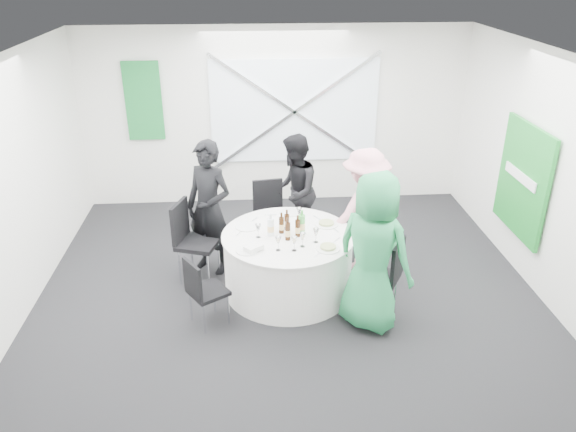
{
  "coord_description": "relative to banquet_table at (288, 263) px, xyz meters",
  "views": [
    {
      "loc": [
        -0.42,
        -5.62,
        3.76
      ],
      "look_at": [
        0.0,
        0.2,
        1.0
      ],
      "focal_mm": 35.0,
      "sensor_mm": 36.0,
      "label": 1
    }
  ],
  "objects": [
    {
      "name": "floor",
      "position": [
        0.0,
        -0.2,
        -0.38
      ],
      "size": [
        6.0,
        6.0,
        0.0
      ],
      "primitive_type": "plane",
      "color": "black",
      "rests_on": "ground"
    },
    {
      "name": "ceiling",
      "position": [
        0.0,
        -0.2,
        2.42
      ],
      "size": [
        6.0,
        6.0,
        0.0
      ],
      "primitive_type": "plane",
      "rotation": [
        3.14,
        0.0,
        0.0
      ],
      "color": "white",
      "rests_on": "wall_back"
    },
    {
      "name": "wall_back",
      "position": [
        0.0,
        2.8,
        1.02
      ],
      "size": [
        6.0,
        0.0,
        6.0
      ],
      "primitive_type": "plane",
      "rotation": [
        1.57,
        0.0,
        0.0
      ],
      "color": "white",
      "rests_on": "floor"
    },
    {
      "name": "wall_front",
      "position": [
        0.0,
        -3.2,
        1.02
      ],
      "size": [
        6.0,
        0.0,
        6.0
      ],
      "primitive_type": "plane",
      "rotation": [
        -1.57,
        0.0,
        0.0
      ],
      "color": "white",
      "rests_on": "floor"
    },
    {
      "name": "wall_left",
      "position": [
        -3.0,
        -0.2,
        1.02
      ],
      "size": [
        0.0,
        6.0,
        6.0
      ],
      "primitive_type": "plane",
      "rotation": [
        1.57,
        0.0,
        1.57
      ],
      "color": "white",
      "rests_on": "floor"
    },
    {
      "name": "wall_right",
      "position": [
        3.0,
        -0.2,
        1.02
      ],
      "size": [
        0.0,
        6.0,
        6.0
      ],
      "primitive_type": "plane",
      "rotation": [
        1.57,
        0.0,
        -1.57
      ],
      "color": "white",
      "rests_on": "floor"
    },
    {
      "name": "window_panel",
      "position": [
        0.3,
        2.76,
        1.12
      ],
      "size": [
        2.6,
        0.03,
        1.6
      ],
      "primitive_type": "cube",
      "color": "silver",
      "rests_on": "wall_back"
    },
    {
      "name": "window_brace_a",
      "position": [
        0.3,
        2.72,
        1.12
      ],
      "size": [
        2.63,
        0.05,
        1.84
      ],
      "primitive_type": "cube",
      "rotation": [
        0.0,
        0.97,
        0.0
      ],
      "color": "silver",
      "rests_on": "window_panel"
    },
    {
      "name": "window_brace_b",
      "position": [
        0.3,
        2.72,
        1.12
      ],
      "size": [
        2.63,
        0.05,
        1.84
      ],
      "primitive_type": "cube",
      "rotation": [
        0.0,
        -0.97,
        0.0
      ],
      "color": "silver",
      "rests_on": "window_panel"
    },
    {
      "name": "green_banner",
      "position": [
        -2.0,
        2.75,
        1.32
      ],
      "size": [
        0.55,
        0.04,
        1.2
      ],
      "primitive_type": "cube",
      "color": "#166E37",
      "rests_on": "wall_back"
    },
    {
      "name": "green_sign",
      "position": [
        2.94,
        0.4,
        0.82
      ],
      "size": [
        0.05,
        1.2,
        1.4
      ],
      "primitive_type": "cube",
      "color": "#188429",
      "rests_on": "wall_right"
    },
    {
      "name": "banquet_table",
      "position": [
        0.0,
        0.0,
        0.0
      ],
      "size": [
        1.56,
        1.56,
        0.76
      ],
      "color": "silver",
      "rests_on": "floor"
    },
    {
      "name": "chair_back",
      "position": [
        -0.17,
        1.15,
        0.18
      ],
      "size": [
        0.49,
        0.5,
        0.95
      ],
      "rotation": [
        0.0,
        0.0,
        0.15
      ],
      "color": "black",
      "rests_on": "floor"
    },
    {
      "name": "chair_back_left",
      "position": [
        -1.18,
        0.38,
        0.22
      ],
      "size": [
        0.59,
        0.58,
        1.02
      ],
      "rotation": [
        0.0,
        0.0,
        1.26
      ],
      "color": "black",
      "rests_on": "floor"
    },
    {
      "name": "chair_back_right",
      "position": [
        1.02,
        0.7,
        0.13
      ],
      "size": [
        0.56,
        0.55,
        0.88
      ],
      "rotation": [
        0.0,
        0.0,
        -0.97
      ],
      "color": "black",
      "rests_on": "floor"
    },
    {
      "name": "chair_front_right",
      "position": [
        1.04,
        -0.59,
        0.18
      ],
      "size": [
        0.6,
        0.59,
        0.96
      ],
      "rotation": [
        0.0,
        0.0,
        4.19
      ],
      "color": "black",
      "rests_on": "floor"
    },
    {
      "name": "chair_front_left",
      "position": [
        -0.98,
        -0.64,
        0.09
      ],
      "size": [
        0.52,
        0.51,
        0.82
      ],
      "rotation": [
        0.0,
        0.0,
        2.15
      ],
      "color": "black",
      "rests_on": "floor"
    },
    {
      "name": "person_man_back_left",
      "position": [
        -0.94,
        0.59,
        0.48
      ],
      "size": [
        0.75,
        0.68,
        1.73
      ],
      "primitive_type": "imported",
      "rotation": [
        0.0,
        0.0,
        -0.56
      ],
      "color": "black",
      "rests_on": "floor"
    },
    {
      "name": "person_man_back",
      "position": [
        0.17,
        1.2,
        0.41
      ],
      "size": [
        0.53,
        0.83,
        1.59
      ],
      "primitive_type": "imported",
      "rotation": [
        0.0,
        0.0,
        -1.72
      ],
      "color": "black",
      "rests_on": "floor"
    },
    {
      "name": "person_woman_pink",
      "position": [
        1.0,
        0.49,
        0.43
      ],
      "size": [
        1.15,
        0.9,
        1.62
      ],
      "primitive_type": "imported",
      "rotation": [
        0.0,
        0.0,
        -2.69
      ],
      "color": "pink",
      "rests_on": "floor"
    },
    {
      "name": "person_woman_green",
      "position": [
        0.85,
        -0.74,
        0.51
      ],
      "size": [
        1.03,
        1.0,
        1.79
      ],
      "primitive_type": "imported",
      "rotation": [
        0.0,
        0.0,
        2.43
      ],
      "color": "#279153",
      "rests_on": "floor"
    },
    {
      "name": "plate_back",
      "position": [
        0.07,
        0.59,
        0.39
      ],
      "size": [
        0.26,
        0.26,
        0.01
      ],
      "color": "white",
      "rests_on": "banquet_table"
    },
    {
      "name": "plate_back_left",
      "position": [
        -0.47,
        0.23,
        0.39
      ],
      "size": [
        0.29,
        0.29,
        0.01
      ],
      "color": "white",
      "rests_on": "banquet_table"
    },
    {
      "name": "plate_back_right",
      "position": [
        0.48,
        0.22,
        0.4
      ],
      "size": [
        0.28,
        0.28,
        0.04
      ],
      "color": "white",
      "rests_on": "banquet_table"
    },
    {
      "name": "plate_front_right",
      "position": [
        0.42,
        -0.38,
        0.4
      ],
      "size": [
        0.27,
        0.27,
        0.04
      ],
      "color": "white",
      "rests_on": "banquet_table"
    },
    {
      "name": "plate_front_left",
      "position": [
        -0.48,
        -0.36,
        0.39
      ],
      "size": [
        0.25,
        0.25,
        0.01
      ],
      "color": "white",
      "rests_on": "banquet_table"
    },
    {
      "name": "napkin",
      "position": [
        -0.41,
        -0.37,
        0.42
      ],
      "size": [
        0.23,
        0.22,
        0.05
      ],
      "primitive_type": "cube",
      "rotation": [
        0.0,
        0.0,
        0.68
      ],
      "color": "silver",
      "rests_on": "plate_front_left"
    },
    {
      "name": "beer_bottle_a",
      "position": [
        -0.07,
        0.05,
        0.48
      ],
      "size": [
        0.06,
        0.06,
        0.26
      ],
      "color": "#371C0A",
      "rests_on": "banquet_table"
    },
    {
      "name": "beer_bottle_b",
      "position": [
        -0.0,
        0.13,
        0.48
      ],
      "size": [
        0.06,
        0.06,
        0.26
      ],
      "color": "#371C0A",
      "rests_on": "banquet_table"
    },
    {
      "name": "beer_bottle_c",
      "position": [
        0.11,
        -0.05,
        0.48
      ],
      "size": [
        0.06,
        0.06,
        0.27
      ],
      "color": "#371C0A",
      "rests_on": "banquet_table"
    },
    {
      "name": "beer_bottle_d",
      "position": [
        -0.01,
        -0.13,
        0.49
      ],
      "size": [
        0.06,
        0.06,
        0.27
      ],
      "color": "#371C0A",
      "rests_on": "banquet_table"
    },
    {
      "name": "green_water_bottle",
      "position": [
        0.16,
        0.03,
        0.49
      ],
      "size": [
        0.08,
        0.08,
        0.29
      ],
      "color": "green",
      "rests_on": "banquet_table"
    },
    {
      "name": "clear_water_bottle",
      "position": [
        -0.2,
        0.0,
        0.48
      ],
      "size": [
        0.08,
        0.08,
        0.27
      ],
      "color": "white",
      "rests_on": "banquet_table"
    },
    {
      "name": "wine_glass_a",
      "position": [
        0.04,
        -0.39,
        0.5
      ],
      "size": [
        0.07,
        0.07,
        0.17
      ],
      "color": "white",
      "rests_on": "banquet_table"
    },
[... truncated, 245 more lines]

